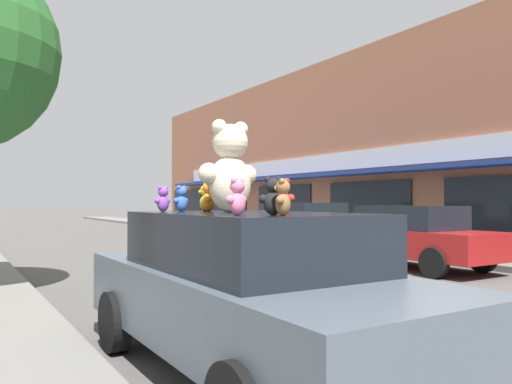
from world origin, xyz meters
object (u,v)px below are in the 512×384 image
object	(u,v)px
plush_art_car	(249,289)
teddy_bear_purple	(163,199)
teddy_bear_orange	(208,197)
teddy_bear_black	(273,196)
teddy_bear_green	(283,200)
parked_car_far_center	(410,236)
teddy_bear_pink	(237,197)
teddy_bear_blue	(181,199)
parked_car_far_right	(302,226)
teddy_bear_giant	(230,168)
teddy_bear_yellow	(205,199)
teddy_bear_brown	(283,198)
teddy_bear_red	(283,196)

from	to	relation	value
plush_art_car	teddy_bear_purple	distance (m)	1.35
teddy_bear_orange	teddy_bear_black	bearing A→B (deg)	20.39
teddy_bear_green	parked_car_far_center	size ratio (longest dim) A/B	0.06
teddy_bear_black	teddy_bear_purple	xyz separation A→B (m)	(-0.26, 1.71, -0.02)
plush_art_car	teddy_bear_pink	xyz separation A→B (m)	(-0.54, -0.72, 0.88)
plush_art_car	parked_car_far_center	world-z (taller)	plush_art_car
teddy_bear_blue	teddy_bear_green	bearing A→B (deg)	126.37
parked_car_far_center	parked_car_far_right	size ratio (longest dim) A/B	1.05
teddy_bear_giant	teddy_bear_blue	xyz separation A→B (m)	(-0.27, 0.59, -0.31)
teddy_bear_black	teddy_bear_yellow	xyz separation A→B (m)	(0.16, 1.58, -0.01)
teddy_bear_pink	teddy_bear_orange	xyz separation A→B (m)	(0.37, 1.27, 0.02)
teddy_bear_black	teddy_bear_orange	world-z (taller)	teddy_bear_orange
teddy_bear_brown	parked_car_far_right	xyz separation A→B (m)	(7.62, 9.88, -0.84)
teddy_bear_giant	teddy_bear_red	world-z (taller)	teddy_bear_giant
teddy_bear_purple	teddy_bear_green	size ratio (longest dim) A/B	1.10
parked_car_far_right	teddy_bear_giant	bearing A→B (deg)	-130.58
teddy_bear_giant	teddy_bear_pink	size ratio (longest dim) A/B	3.05
plush_art_car	teddy_bear_yellow	bearing A→B (deg)	99.07
teddy_bear_blue	teddy_bear_red	xyz separation A→B (m)	(0.83, -0.71, 0.03)
teddy_bear_brown	teddy_bear_yellow	world-z (taller)	same
plush_art_car	teddy_bear_black	bearing A→B (deg)	-108.34
teddy_bear_red	parked_car_far_right	xyz separation A→B (m)	(6.87, 8.80, -0.87)
teddy_bear_black	teddy_bear_brown	xyz separation A→B (m)	(-0.01, -0.15, -0.01)
parked_car_far_right	teddy_bear_yellow	bearing A→B (deg)	-132.42
teddy_bear_blue	parked_car_far_right	world-z (taller)	teddy_bear_blue
teddy_bear_orange	parked_car_far_center	world-z (taller)	teddy_bear_orange
parked_car_far_right	teddy_bear_green	bearing A→B (deg)	-128.05
teddy_bear_pink	parked_car_far_center	xyz separation A→B (m)	(7.87, 5.13, -0.90)
teddy_bear_orange	parked_car_far_center	bearing A→B (deg)	142.31
teddy_bear_red	parked_car_far_center	size ratio (longest dim) A/B	0.08
parked_car_far_right	teddy_bear_pink	bearing A→B (deg)	-129.33
teddy_bear_black	parked_car_far_right	size ratio (longest dim) A/B	0.07
teddy_bear_yellow	teddy_bear_pink	bearing A→B (deg)	5.46
teddy_bear_red	parked_car_far_center	bearing A→B (deg)	-89.20
teddy_bear_red	teddy_bear_orange	size ratio (longest dim) A/B	1.05
plush_art_car	teddy_bear_orange	world-z (taller)	teddy_bear_orange
teddy_bear_purple	teddy_bear_blue	size ratio (longest dim) A/B	0.98
teddy_bear_yellow	teddy_bear_orange	world-z (taller)	teddy_bear_orange
teddy_bear_purple	parked_car_far_right	xyz separation A→B (m)	(7.88, 8.02, -0.83)
teddy_bear_blue	teddy_bear_green	size ratio (longest dim) A/B	1.12
teddy_bear_yellow	teddy_bear_red	distance (m)	0.87
teddy_bear_blue	teddy_bear_green	xyz separation A→B (m)	(0.96, -0.53, -0.01)
teddy_bear_giant	teddy_bear_yellow	size ratio (longest dim) A/B	3.18
teddy_bear_green	teddy_bear_orange	bearing A→B (deg)	-34.93
teddy_bear_brown	teddy_bear_red	distance (m)	1.32
teddy_bear_giant	teddy_bear_purple	distance (m)	0.85
teddy_bear_blue	teddy_bear_green	distance (m)	1.09
parked_car_far_right	plush_art_car	bearing A→B (deg)	-129.52
teddy_bear_blue	teddy_bear_orange	distance (m)	0.32
teddy_bear_brown	teddy_bear_green	size ratio (longest dim) A/B	1.15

